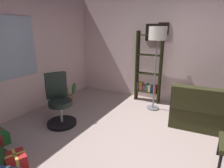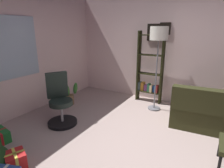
% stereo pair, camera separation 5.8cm
% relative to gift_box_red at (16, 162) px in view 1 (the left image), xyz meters
% --- Properties ---
extents(ground_plane, '(4.81, 5.71, 0.10)m').
position_rel_gift_box_red_xyz_m(ground_plane, '(1.01, -1.48, -0.16)').
color(ground_plane, '#AE9790').
extents(wall_back_with_windows, '(4.81, 0.12, 2.61)m').
position_rel_gift_box_red_xyz_m(wall_back_with_windows, '(0.99, 1.43, 1.20)').
color(wall_back_with_windows, silver).
rests_on(wall_back_with_windows, ground_plane).
extents(wall_right_with_frames, '(0.12, 5.71, 2.61)m').
position_rel_gift_box_red_xyz_m(wall_right_with_frames, '(3.46, -1.48, 1.20)').
color(wall_right_with_frames, silver).
rests_on(wall_right_with_frames, ground_plane).
extents(gift_box_red, '(0.32, 0.34, 0.23)m').
position_rel_gift_box_red_xyz_m(gift_box_red, '(0.00, 0.00, 0.00)').
color(gift_box_red, red).
rests_on(gift_box_red, ground_plane).
extents(office_chair, '(0.57, 0.59, 1.00)m').
position_rel_gift_box_red_xyz_m(office_chair, '(1.22, 0.38, 0.27)').
color(office_chair, black).
rests_on(office_chair, ground_plane).
extents(bookshelf, '(0.18, 0.64, 1.75)m').
position_rel_gift_box_red_xyz_m(bookshelf, '(3.20, -0.70, 0.65)').
color(bookshelf, black).
rests_on(bookshelf, ground_plane).
extents(floor_lamp, '(0.38, 0.38, 1.84)m').
position_rel_gift_box_red_xyz_m(floor_lamp, '(2.78, -1.00, 1.47)').
color(floor_lamp, slate).
rests_on(floor_lamp, ground_plane).
extents(potted_plant, '(0.46, 0.39, 0.68)m').
position_rel_gift_box_red_xyz_m(potted_plant, '(2.00, 0.94, 0.20)').
color(potted_plant, olive).
rests_on(potted_plant, ground_plane).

